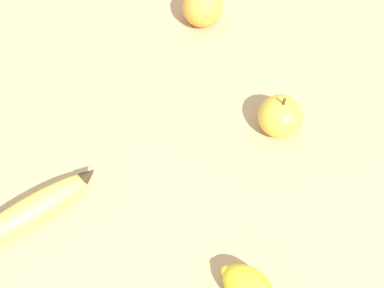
{
  "coord_description": "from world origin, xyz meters",
  "views": [
    {
      "loc": [
        0.43,
        -0.05,
        0.71
      ],
      "look_at": [
        0.02,
        0.08,
        0.03
      ],
      "focal_mm": 50.0,
      "sensor_mm": 36.0,
      "label": 1
    }
  ],
  "objects_px": {
    "apple": "(281,116)",
    "lemon": "(248,286)",
    "orange": "(202,7)",
    "banana": "(31,211)"
  },
  "relations": [
    {
      "from": "orange",
      "to": "apple",
      "type": "distance_m",
      "value": 0.27
    },
    {
      "from": "banana",
      "to": "lemon",
      "type": "relative_size",
      "value": 2.39
    },
    {
      "from": "lemon",
      "to": "orange",
      "type": "bearing_deg",
      "value": 169.47
    },
    {
      "from": "banana",
      "to": "lemon",
      "type": "height_order",
      "value": "lemon"
    },
    {
      "from": "orange",
      "to": "lemon",
      "type": "distance_m",
      "value": 0.51
    },
    {
      "from": "banana",
      "to": "apple",
      "type": "bearing_deg",
      "value": -12.73
    },
    {
      "from": "orange",
      "to": "apple",
      "type": "height_order",
      "value": "apple"
    },
    {
      "from": "orange",
      "to": "apple",
      "type": "xyz_separation_m",
      "value": [
        0.26,
        0.05,
        -0.0
      ]
    },
    {
      "from": "apple",
      "to": "lemon",
      "type": "bearing_deg",
      "value": -30.52
    },
    {
      "from": "apple",
      "to": "orange",
      "type": "bearing_deg",
      "value": -169.8
    }
  ]
}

